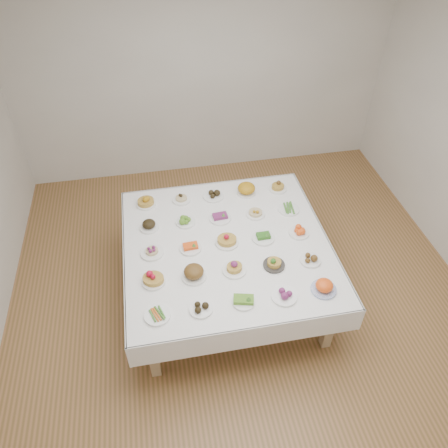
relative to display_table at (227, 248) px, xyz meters
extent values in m
plane|color=#9C6941|center=(0.15, -0.05, -0.68)|extent=(5.00, 5.00, 0.00)
cube|color=white|center=(0.15, -0.05, 2.12)|extent=(5.00, 5.00, 0.02)
cube|color=silver|center=(0.15, 2.45, 0.72)|extent=(5.00, 0.02, 2.80)
cube|color=white|center=(0.00, 0.00, 0.04)|extent=(2.03, 2.03, 0.06)
cube|color=white|center=(0.00, 1.02, -0.07)|extent=(2.05, 0.02, 0.28)
cube|color=white|center=(0.00, -1.02, -0.07)|extent=(2.05, 0.01, 0.28)
cube|color=white|center=(1.02, 0.00, -0.07)|extent=(0.01, 2.05, 0.28)
cube|color=white|center=(-1.02, 0.00, -0.07)|extent=(0.02, 2.05, 0.28)
cube|color=tan|center=(-0.84, -0.84, -0.34)|extent=(0.09, 0.09, 0.69)
cube|color=tan|center=(0.84, -0.84, -0.34)|extent=(0.09, 0.09, 0.69)
cube|color=tan|center=(-0.84, 0.84, -0.34)|extent=(0.09, 0.09, 0.69)
cube|color=tan|center=(0.84, 0.84, -0.34)|extent=(0.09, 0.09, 0.69)
cylinder|color=white|center=(-0.75, -0.75, 0.08)|extent=(0.22, 0.22, 0.02)
cylinder|color=white|center=(-0.37, -0.75, 0.08)|extent=(0.20, 0.20, 0.02)
cylinder|color=white|center=(0.01, -0.74, 0.08)|extent=(0.20, 0.20, 0.02)
cylinder|color=white|center=(0.37, -0.75, 0.08)|extent=(0.23, 0.23, 0.02)
cylinder|color=#4C66B2|center=(0.74, -0.74, 0.08)|extent=(0.23, 0.23, 0.02)
cylinder|color=white|center=(-0.75, -0.37, 0.08)|extent=(0.22, 0.22, 0.02)
cylinder|color=white|center=(-0.38, -0.37, 0.08)|extent=(0.23, 0.23, 0.02)
cylinder|color=white|center=(0.00, -0.37, 0.08)|extent=(0.23, 0.23, 0.02)
cylinder|color=#2E2B29|center=(0.38, -0.38, 0.08)|extent=(0.20, 0.20, 0.02)
cylinder|color=white|center=(0.74, -0.38, 0.08)|extent=(0.20, 0.20, 0.02)
cylinder|color=white|center=(-0.74, 0.00, 0.08)|extent=(0.22, 0.22, 0.02)
cylinder|color=white|center=(-0.36, -0.01, 0.08)|extent=(0.21, 0.21, 0.02)
cylinder|color=white|center=(0.00, 0.00, 0.08)|extent=(0.23, 0.23, 0.02)
cylinder|color=white|center=(0.38, 0.00, 0.08)|extent=(0.23, 0.23, 0.02)
cylinder|color=white|center=(0.75, 0.00, 0.08)|extent=(0.20, 0.20, 0.02)
cylinder|color=white|center=(-0.75, 0.37, 0.08)|extent=(0.20, 0.20, 0.02)
cylinder|color=white|center=(-0.37, 0.38, 0.08)|extent=(0.20, 0.20, 0.02)
cylinder|color=white|center=(0.00, 0.38, 0.08)|extent=(0.23, 0.23, 0.02)
cylinder|color=white|center=(0.38, 0.37, 0.08)|extent=(0.20, 0.20, 0.02)
cylinder|color=white|center=(0.76, 0.38, 0.08)|extent=(0.23, 0.23, 0.02)
cylinder|color=white|center=(-0.76, 0.76, 0.08)|extent=(0.21, 0.21, 0.02)
cylinder|color=white|center=(-0.37, 0.76, 0.08)|extent=(0.20, 0.20, 0.02)
cylinder|color=white|center=(-0.01, 0.76, 0.08)|extent=(0.23, 0.23, 0.02)
cylinder|color=white|center=(0.37, 0.75, 0.08)|extent=(0.21, 0.21, 0.02)
cylinder|color=white|center=(0.74, 0.75, 0.08)|extent=(0.20, 0.20, 0.02)
camera|label=1|loc=(-0.60, -3.03, 3.15)|focal=35.00mm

